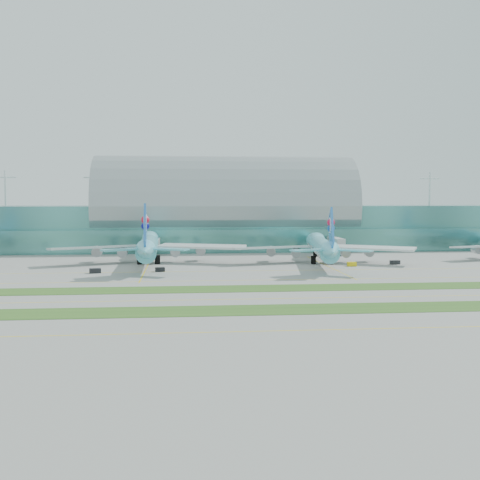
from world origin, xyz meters
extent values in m
plane|color=gray|center=(0.00, 0.00, 0.00)|extent=(700.00, 700.00, 0.00)
cube|color=#3D7A75|center=(0.00, 130.00, 10.00)|extent=(340.00, 42.00, 20.00)
cube|color=#3D7A75|center=(0.00, 106.00, 5.00)|extent=(340.00, 8.00, 10.00)
ellipsoid|color=#9EA5A8|center=(0.00, 130.00, 20.00)|extent=(340.00, 46.20, 16.17)
cylinder|color=white|center=(0.00, 130.00, 28.00)|extent=(0.80, 0.80, 16.00)
cube|color=#B2B7B7|center=(-31.00, 95.00, 5.50)|extent=(3.50, 22.00, 3.00)
cylinder|color=black|center=(-31.00, 85.00, 2.00)|extent=(1.00, 1.00, 4.00)
cube|color=#B2B7B7|center=(44.00, 95.00, 5.50)|extent=(3.50, 22.00, 3.00)
cylinder|color=black|center=(44.00, 85.00, 2.00)|extent=(1.00, 1.00, 4.00)
cube|color=#2D591E|center=(0.00, -28.00, 0.04)|extent=(420.00, 12.00, 0.08)
cube|color=#2D591E|center=(0.00, 2.00, 0.04)|extent=(420.00, 12.00, 0.08)
cube|color=yellow|center=(0.00, -48.00, 0.01)|extent=(420.00, 0.35, 0.01)
cube|color=yellow|center=(0.00, -14.00, 0.01)|extent=(420.00, 0.35, 0.01)
cube|color=yellow|center=(0.00, 18.00, 0.01)|extent=(420.00, 0.35, 0.01)
cube|color=yellow|center=(0.00, 40.00, 0.01)|extent=(420.00, 0.35, 0.01)
cylinder|color=#5EBDCF|center=(-32.19, 67.04, 6.47)|extent=(8.28, 65.87, 6.57)
ellipsoid|color=#5EBDCF|center=(-32.67, 85.44, 8.27)|extent=(6.76, 20.14, 4.68)
cone|color=#5EBDCF|center=(-33.11, 102.44, 6.47)|extent=(6.71, 5.47, 6.57)
cone|color=#5EBDCF|center=(-31.22, 29.95, 7.74)|extent=(6.49, 9.70, 6.24)
cube|color=silver|center=(-51.21, 64.43, 6.04)|extent=(32.35, 20.00, 1.29)
cylinder|color=#999BA1|center=(-46.59, 70.27, 3.82)|extent=(3.75, 5.92, 3.60)
cube|color=silver|center=(-13.06, 65.42, 6.04)|extent=(32.58, 18.62, 1.29)
cylinder|color=#999BA1|center=(-17.98, 71.02, 3.82)|extent=(3.75, 5.92, 3.60)
cube|color=blue|center=(-31.28, 32.07, 14.42)|extent=(1.00, 13.94, 15.28)
cylinder|color=white|center=(-31.31, 33.13, 16.01)|extent=(1.09, 5.11, 5.09)
cylinder|color=black|center=(-32.84, 92.01, 1.59)|extent=(1.91, 1.91, 3.18)
cylinder|color=black|center=(-35.26, 62.72, 1.59)|extent=(1.91, 1.91, 3.18)
cylinder|color=black|center=(-28.90, 62.89, 1.59)|extent=(1.91, 1.91, 3.18)
cylinder|color=#64CADC|center=(30.18, 60.99, 6.13)|extent=(14.72, 62.58, 6.23)
ellipsoid|color=#64CADC|center=(32.58, 78.28, 7.85)|extent=(8.46, 19.58, 4.44)
cone|color=#64CADC|center=(34.79, 94.25, 6.13)|extent=(6.86, 5.83, 6.23)
cone|color=#64CADC|center=(25.36, 26.14, 7.34)|extent=(7.10, 9.77, 5.92)
cube|color=silver|center=(11.99, 61.48, 5.73)|extent=(31.09, 14.70, 1.23)
cylinder|color=gray|center=(17.21, 66.24, 3.62)|extent=(4.14, 5.94, 3.42)
cube|color=silver|center=(47.83, 56.52, 5.73)|extent=(29.92, 21.59, 1.23)
cylinder|color=gray|center=(44.09, 62.52, 3.62)|extent=(4.14, 5.94, 3.42)
cube|color=#327DDF|center=(25.63, 28.14, 13.67)|extent=(2.41, 13.17, 14.49)
cylinder|color=white|center=(25.77, 29.13, 15.18)|extent=(1.56, 4.90, 4.82)
cylinder|color=black|center=(33.43, 84.45, 1.51)|extent=(1.81, 1.81, 3.02)
cylinder|color=black|center=(26.64, 57.42, 1.51)|extent=(1.81, 1.81, 3.02)
cylinder|color=black|center=(32.62, 56.59, 1.51)|extent=(1.81, 1.81, 3.02)
cube|color=black|center=(-47.48, 38.88, 0.75)|extent=(3.85, 2.80, 1.50)
cube|color=black|center=(-27.24, 40.65, 0.70)|extent=(3.20, 2.28, 1.40)
cube|color=yellow|center=(38.38, 49.39, 0.75)|extent=(3.12, 1.76, 1.50)
cube|color=black|center=(55.43, 53.87, 0.71)|extent=(3.83, 2.48, 1.43)
camera|label=1|loc=(-20.13, -152.78, 23.79)|focal=45.00mm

